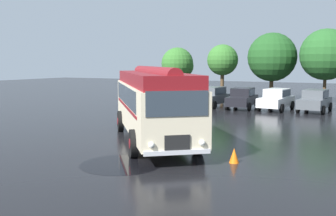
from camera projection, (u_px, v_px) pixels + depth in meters
ground_plane at (155, 140)px, 18.73m from camera, size 120.00×120.00×0.00m
vintage_bus at (153, 101)px, 18.32m from camera, size 8.27×9.36×3.49m
car_near_left at (212, 97)px, 32.79m from camera, size 2.27×4.35×1.66m
car_mid_left at (242, 98)px, 31.48m from camera, size 2.13×4.28×1.66m
car_mid_right at (276, 99)px, 30.51m from camera, size 2.31×4.36×1.66m
car_far_right at (315, 100)px, 29.47m from camera, size 2.25×4.34×1.66m
tree_far_left at (179, 64)px, 42.26m from camera, size 3.43×3.43×5.31m
tree_left_of_centre at (222, 60)px, 39.60m from camera, size 3.13×3.13×5.52m
tree_centre at (272, 57)px, 38.27m from camera, size 4.75×4.75×6.59m
tree_right_of_centre at (326, 54)px, 35.14m from camera, size 4.62×4.62×6.71m
traffic_cone at (234, 155)px, 14.40m from camera, size 0.36×0.36×0.55m
puddle_patch at (121, 164)px, 14.21m from camera, size 2.97×2.97×0.01m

